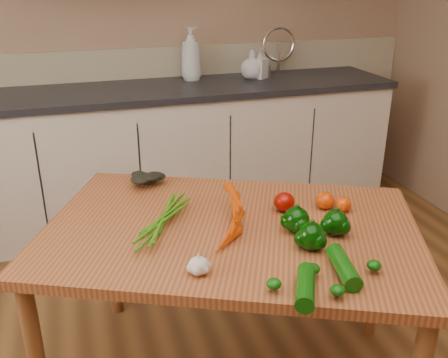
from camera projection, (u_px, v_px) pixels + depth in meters
The scene contains 17 objects.
room at pixel (262, 124), 1.17m from camera, with size 4.04×5.04×2.64m.
counter_run at pixel (178, 152), 3.30m from camera, with size 2.84×0.64×1.14m.
table at pixel (231, 246), 1.84m from camera, with size 1.58×1.35×0.72m.
soap_bottle_a at pixel (191, 54), 3.23m from camera, with size 0.13×0.13×0.34m, color silver.
soap_bottle_b at pixel (260, 64), 3.31m from camera, with size 0.09×0.09×0.19m, color silver.
soap_bottle_c at pixel (252, 64), 3.30m from camera, with size 0.15×0.15×0.19m, color silver.
carrot_bunch at pixel (211, 219), 1.79m from camera, with size 0.25×0.19×0.07m, color #DC4505, non-canonical shape.
leafy_greens at pixel (138, 177), 2.11m from camera, with size 0.19×0.17×0.10m, color black, non-canonical shape.
garlic_bulb at pixel (199, 266), 1.52m from camera, with size 0.07×0.07×0.06m, color white.
pepper_a at pixel (296, 220), 1.75m from camera, with size 0.09×0.09×0.09m, color black.
pepper_b at pixel (336, 223), 1.74m from camera, with size 0.09×0.09×0.09m, color black.
pepper_c at pixel (311, 236), 1.65m from camera, with size 0.09×0.09×0.09m, color black.
tomato_a at pixel (284, 202), 1.91m from camera, with size 0.08×0.08×0.07m, color #8F0B02.
tomato_b at pixel (325, 200), 1.93m from camera, with size 0.07×0.07×0.07m, color #D53A05.
tomato_c at pixel (343, 204), 1.91m from camera, with size 0.06×0.06×0.06m, color #D53A05.
zucchini_a at pixel (344, 267), 1.51m from camera, with size 0.06×0.06×0.19m, color #094407.
zucchini_b at pixel (305, 287), 1.42m from camera, with size 0.06×0.06×0.18m, color #094407.
Camera 1 is at (-0.42, -0.87, 1.58)m, focal length 40.00 mm.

